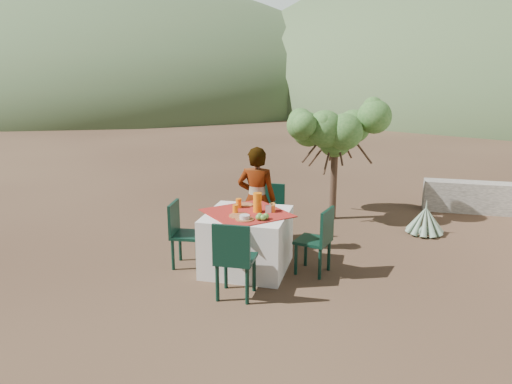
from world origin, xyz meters
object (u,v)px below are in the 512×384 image
chair_right (319,238)px  shrub_tree (339,136)px  table (247,241)px  person (257,199)px  juice_pitcher (257,203)px  chair_far (270,210)px  agave (425,221)px  chair_near (234,257)px  chair_left (182,231)px

chair_right → shrub_tree: (0.02, 2.43, 0.94)m
table → chair_right: chair_right is taller
person → juice_pitcher: person is taller
chair_far → agave: bearing=21.5°
chair_near → shrub_tree: 3.59m
chair_right → juice_pitcher: bearing=-75.3°
person → chair_left: bearing=42.1°
table → chair_right: 0.92m
chair_left → juice_pitcher: size_ratio=3.47×
chair_right → juice_pitcher: 0.89m
agave → juice_pitcher: size_ratio=2.53×
juice_pitcher → chair_near: bearing=-92.7°
chair_right → table: bearing=-71.6°
table → agave: (2.35, 1.99, -0.17)m
shrub_tree → chair_near: bearing=-104.1°
chair_far → shrub_tree: size_ratio=0.48×
chair_left → juice_pitcher: 1.06m
chair_near → chair_left: bearing=-40.9°
chair_right → juice_pitcher: juice_pitcher is taller
chair_far → person: person is taller
person → shrub_tree: (0.97, 1.81, 0.67)m
chair_right → person: (-0.95, 0.62, 0.27)m
person → chair_right: bearing=144.8°
agave → chair_left: bearing=-146.9°
agave → juice_pitcher: 3.02m
juice_pitcher → agave: bearing=40.9°
chair_near → shrub_tree: size_ratio=0.51×
chair_far → shrub_tree: (0.87, 1.37, 0.95)m
chair_near → agave: chair_near is taller
table → chair_far: bearing=87.1°
person → agave: 2.77m
chair_right → shrub_tree: 2.61m
table → person: (-0.04, 0.69, 0.37)m
table → chair_left: bearing=-173.7°
table → chair_far: 1.14m
agave → chair_far: bearing=-159.6°
table → shrub_tree: size_ratio=0.72×
shrub_tree → person: bearing=-118.1°
chair_far → chair_right: bearing=-50.2°
table → person: size_ratio=0.87×
chair_left → table: bearing=-89.3°
chair_near → agave: 3.66m
chair_left → chair_right: 1.77m
chair_far → person: (-0.10, -0.44, 0.27)m
chair_near → shrub_tree: bearing=-105.2°
chair_right → person: person is taller
chair_near → table: bearing=-85.8°
juice_pitcher → shrub_tree: bearing=71.8°
chair_right → juice_pitcher: size_ratio=3.47×
chair_near → person: bearing=-86.7°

